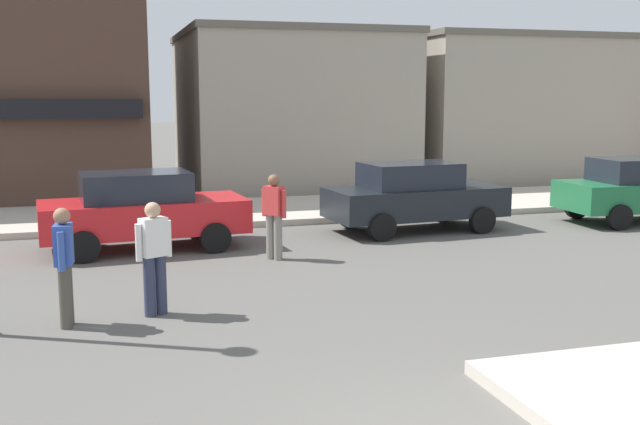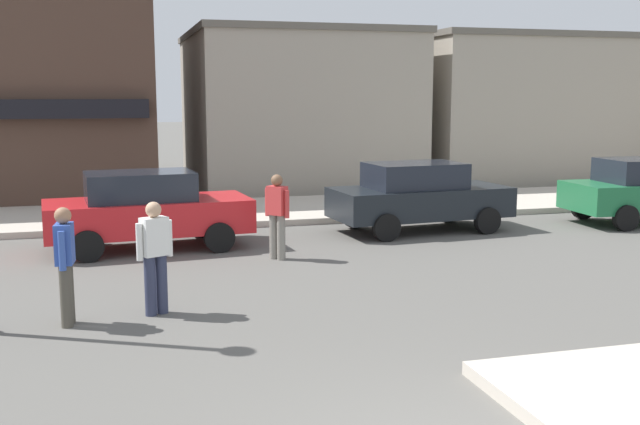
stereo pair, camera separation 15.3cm
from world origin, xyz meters
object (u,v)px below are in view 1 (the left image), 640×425
(pedestrian_kerb_side, at_px, (274,214))
(parked_car_nearest, at_px, (142,209))
(parked_car_second, at_px, (414,196))
(pedestrian_crossing_far, at_px, (64,263))
(pedestrian_crossing_near, at_px, (154,255))

(pedestrian_kerb_side, bearing_deg, parked_car_nearest, 144.76)
(parked_car_second, height_order, pedestrian_crossing_far, pedestrian_crossing_far)
(pedestrian_kerb_side, bearing_deg, pedestrian_crossing_near, -128.43)
(pedestrian_crossing_near, distance_m, pedestrian_crossing_far, 1.20)
(pedestrian_crossing_near, bearing_deg, pedestrian_crossing_far, -170.47)
(pedestrian_kerb_side, bearing_deg, pedestrian_crossing_far, -137.97)
(parked_car_nearest, xyz_separation_m, pedestrian_crossing_near, (-0.09, -4.67, 0.06))
(parked_car_nearest, distance_m, parked_car_second, 6.04)
(pedestrian_crossing_near, xyz_separation_m, pedestrian_crossing_far, (-1.18, -0.20, 0.00))
(parked_car_second, xyz_separation_m, pedestrian_kerb_side, (-3.71, -2.02, 0.06))
(pedestrian_crossing_near, relative_size, pedestrian_kerb_side, 1.00)
(parked_car_second, distance_m, pedestrian_kerb_side, 4.22)
(parked_car_nearest, height_order, pedestrian_crossing_far, pedestrian_crossing_far)
(parked_car_nearest, relative_size, pedestrian_crossing_far, 2.57)
(parked_car_second, bearing_deg, pedestrian_crossing_near, -140.45)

